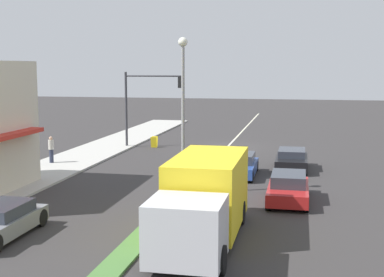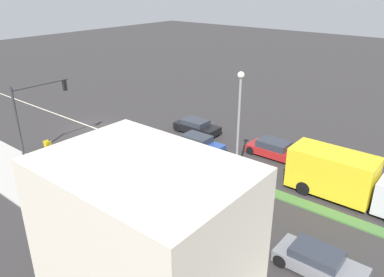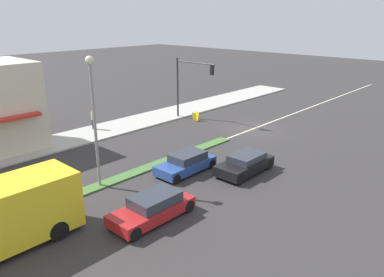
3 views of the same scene
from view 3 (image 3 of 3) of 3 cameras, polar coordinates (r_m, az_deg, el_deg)
The scene contains 9 objects.
ground_plane at distance 21.57m, azimuth -18.82°, elevation -8.81°, with size 160.00×160.00×0.00m, color #333030.
lane_marking_center at distance 33.16m, azimuth 9.30°, elevation 1.47°, with size 0.16×60.00×0.01m, color beige.
traffic_signal_main at distance 34.66m, azimuth -0.53°, elevation 9.06°, with size 4.59×0.34×5.60m.
street_lamp at distance 21.01m, azimuth -14.81°, elevation 4.77°, with size 0.44×0.44×7.37m.
pedestrian at distance 33.12m, azimuth -14.83°, elevation 2.86°, with size 0.34×0.34×1.66m.
warning_aframe_sign at distance 35.07m, azimuth 0.54°, elevation 3.37°, with size 0.45×0.53×0.84m.
coupe_blue at distance 23.64m, azimuth -0.90°, elevation -3.76°, with size 1.75×4.05×1.24m.
hatchback_red at distance 18.51m, azimuth -5.98°, elevation -10.43°, with size 1.82×4.31×1.26m.
suv_black at distance 23.75m, azimuth 8.07°, elevation -3.83°, with size 1.85×4.08×1.21m.
Camera 3 is at (-17.36, 26.61, 9.48)m, focal length 35.00 mm.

